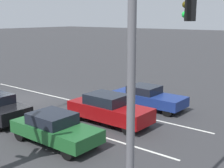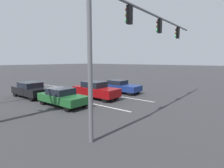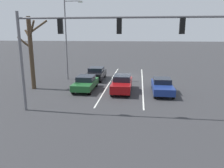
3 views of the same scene
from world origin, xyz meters
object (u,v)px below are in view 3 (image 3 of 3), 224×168
Objects in this scene: car_black_rightlane_second at (96,73)px; bare_tree_near at (31,50)px; car_navy_leftlane_front at (162,86)px; street_lamp_right_shoulder at (68,35)px; car_darkgreen_rightlane_front at (86,83)px; car_maroon_midlane_front at (122,84)px; traffic_signal_gantry at (83,37)px.

bare_tree_near is at bearing 43.72° from car_black_rightlane_second.
car_navy_leftlane_front is 0.50× the size of street_lamp_right_shoulder.
car_maroon_midlane_front is (-3.61, 0.17, 0.08)m from car_darkgreen_rightlane_front.
car_maroon_midlane_front is (3.76, -0.04, 0.10)m from car_navy_leftlane_front.
bare_tree_near is at bearing -41.81° from traffic_signal_gantry.
car_maroon_midlane_front is 0.51× the size of street_lamp_right_shoulder.
car_darkgreen_rightlane_front is at bearing -1.64° from car_navy_leftlane_front.
street_lamp_right_shoulder reaches higher than bare_tree_near.
car_darkgreen_rightlane_front is 6.18m from bare_tree_near.
car_maroon_midlane_front is at bearing 124.32° from car_black_rightlane_second.
car_maroon_midlane_front is 9.43m from bare_tree_near.
car_black_rightlane_second is at bearing -90.77° from car_darkgreen_rightlane_front.
bare_tree_near reaches higher than car_navy_leftlane_front.
car_black_rightlane_second is 0.32× the size of traffic_signal_gantry.
traffic_signal_gantry is (-1.46, 6.15, 4.53)m from car_darkgreen_rightlane_front.
traffic_signal_gantry is (2.15, 5.98, 4.45)m from car_maroon_midlane_front.
bare_tree_near is (5.36, 5.13, 3.15)m from car_black_rightlane_second.
bare_tree_near is (8.90, -0.06, 3.11)m from car_maroon_midlane_front.
car_maroon_midlane_front is at bearing 179.63° from bare_tree_near.
traffic_signal_gantry is at bearing 112.97° from street_lamp_right_shoulder.
car_black_rightlane_second is at bearing -136.28° from bare_tree_near.
bare_tree_near is at bearing 1.17° from car_darkgreen_rightlane_front.
car_black_rightlane_second is 12.12m from traffic_signal_gantry.
traffic_signal_gantry is at bearing 103.35° from car_darkgreen_rightlane_front.
car_maroon_midlane_front reaches higher than car_darkgreen_rightlane_front.
bare_tree_near is (12.66, -0.10, 3.21)m from car_navy_leftlane_front.
traffic_signal_gantry is at bearing 97.10° from car_black_rightlane_second.
car_maroon_midlane_front is 0.66× the size of bare_tree_near.
bare_tree_near is at bearing -0.46° from car_navy_leftlane_front.
traffic_signal_gantry is at bearing 138.19° from bare_tree_near.
car_darkgreen_rightlane_front is 7.31m from street_lamp_right_shoulder.
car_navy_leftlane_front is at bearing -134.85° from traffic_signal_gantry.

